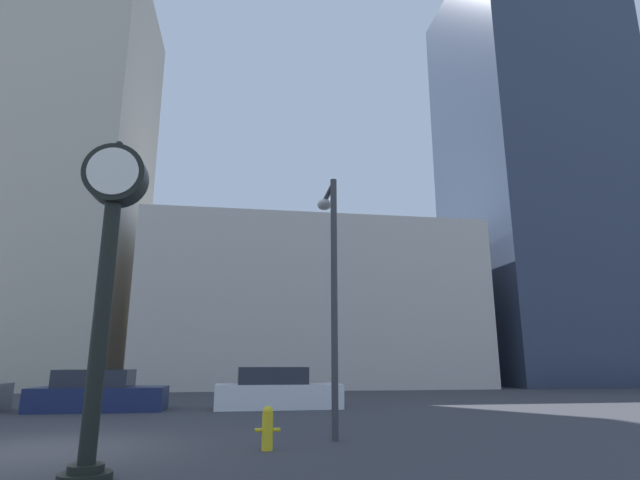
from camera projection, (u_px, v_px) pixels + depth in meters
ground_plane at (32, 451)px, 8.86m from camera, size 200.00×200.00×0.00m
building_tall_tower at (34, 172)px, 33.62m from camera, size 13.47×12.00×28.01m
building_storefront_row at (308, 309)px, 34.34m from camera, size 21.08×12.00×10.26m
building_glass_modern at (533, 171)px, 39.74m from camera, size 11.76×12.00×32.75m
street_clock at (108, 255)px, 7.28m from camera, size 0.90×0.70×4.86m
car_navy at (99, 393)px, 16.30m from camera, size 4.15×1.84×1.30m
car_white at (277, 391)px, 17.20m from camera, size 4.32×1.85×1.37m
fire_hydrant_far at (268, 428)px, 9.00m from camera, size 0.46×0.20×0.76m
street_lamp_right at (331, 261)px, 11.25m from camera, size 0.36×1.57×5.55m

